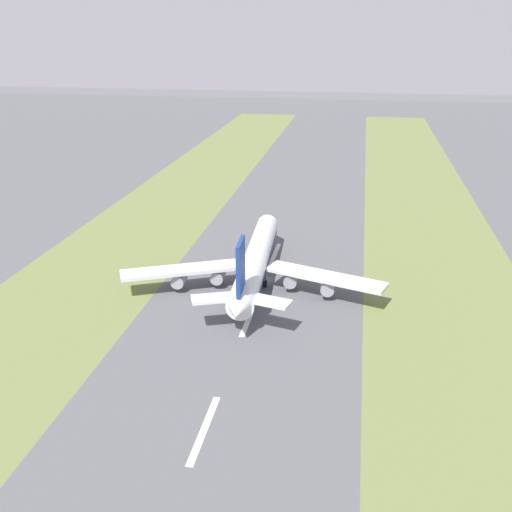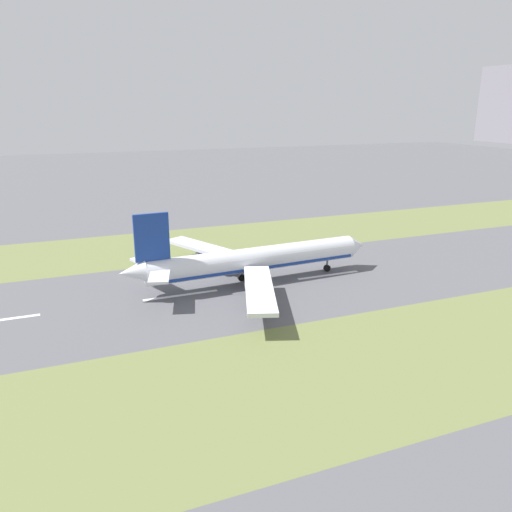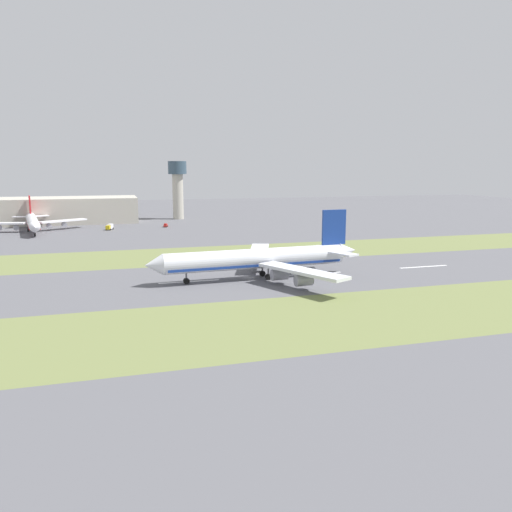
% 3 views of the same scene
% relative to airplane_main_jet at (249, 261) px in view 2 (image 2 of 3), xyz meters
% --- Properties ---
extents(ground_plane, '(800.00, 800.00, 0.00)m').
position_rel_airplane_main_jet_xyz_m(ground_plane, '(1.85, 3.48, -6.02)').
color(ground_plane, '#56565B').
extents(grass_median_west, '(40.00, 600.00, 0.01)m').
position_rel_airplane_main_jet_xyz_m(grass_median_west, '(-43.15, 3.48, -6.02)').
color(grass_median_west, olive).
rests_on(grass_median_west, ground).
extents(grass_median_east, '(40.00, 600.00, 0.01)m').
position_rel_airplane_main_jet_xyz_m(grass_median_east, '(46.85, 3.48, -6.02)').
color(grass_median_east, olive).
rests_on(grass_median_east, ground).
extents(centreline_dash_mid, '(1.20, 18.00, 0.01)m').
position_rel_airplane_main_jet_xyz_m(centreline_dash_mid, '(1.85, -18.10, -6.01)').
color(centreline_dash_mid, silver).
rests_on(centreline_dash_mid, ground).
extents(centreline_dash_far, '(1.20, 18.00, 0.01)m').
position_rel_airplane_main_jet_xyz_m(centreline_dash_far, '(1.85, 21.90, -6.01)').
color(centreline_dash_far, silver).
rests_on(centreline_dash_far, ground).
extents(airplane_main_jet, '(64.05, 67.19, 20.20)m').
position_rel_airplane_main_jet_xyz_m(airplane_main_jet, '(0.00, 0.00, 0.00)').
color(airplane_main_jet, silver).
rests_on(airplane_main_jet, ground).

